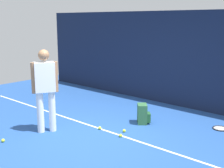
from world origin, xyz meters
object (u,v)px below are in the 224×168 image
tennis_player (45,86)px  tennis_ball_far_left (100,128)px  tennis_racket (222,128)px  tennis_ball_by_fence (124,131)px  tennis_ball_near_player (121,135)px  backpack (143,114)px  tennis_ball_mid_court (3,140)px

tennis_player → tennis_ball_far_left: 1.44m
tennis_racket → tennis_ball_by_fence: bearing=-2.4°
tennis_ball_near_player → tennis_ball_by_fence: (-0.11, 0.25, 0.00)m
backpack → tennis_ball_near_player: size_ratio=6.67×
tennis_racket → tennis_ball_mid_court: size_ratio=8.81×
backpack → tennis_ball_by_fence: 0.73m
tennis_player → tennis_ball_near_player: size_ratio=25.76×
tennis_ball_by_fence → tennis_ball_far_left: size_ratio=1.00×
tennis_ball_far_left → tennis_ball_mid_court: bearing=-117.7°
tennis_racket → tennis_ball_by_fence: 2.09m
tennis_ball_near_player → tennis_ball_by_fence: size_ratio=1.00×
tennis_player → tennis_ball_mid_court: size_ratio=25.76×
tennis_ball_near_player → backpack: bearing=99.5°
tennis_ball_by_fence → tennis_ball_far_left: bearing=-155.8°
tennis_racket → backpack: size_ratio=1.32×
tennis_racket → tennis_ball_near_player: size_ratio=8.81×
tennis_racket → tennis_ball_by_fence: (-1.42, -1.53, 0.02)m
backpack → tennis_ball_mid_court: size_ratio=6.67×
tennis_racket → tennis_ball_far_left: bearing=-7.0°
backpack → tennis_ball_near_player: (0.16, -0.95, -0.18)m
tennis_ball_near_player → tennis_ball_mid_court: 2.25m
tennis_ball_near_player → tennis_ball_mid_court: size_ratio=1.00×
tennis_ball_by_fence → tennis_ball_far_left: 0.54m
tennis_player → tennis_ball_by_fence: tennis_player is taller
tennis_ball_near_player → tennis_ball_mid_court: same height
tennis_ball_by_fence → tennis_ball_far_left: (-0.49, -0.22, 0.00)m
tennis_racket → tennis_ball_mid_court: (-2.80, -3.46, 0.02)m
tennis_ball_near_player → tennis_ball_far_left: 0.60m
tennis_player → backpack: (1.19, 1.73, -0.76)m
tennis_player → tennis_ball_by_fence: (1.23, 1.03, -0.93)m
tennis_ball_mid_court → tennis_ball_far_left: size_ratio=1.00×
tennis_player → tennis_ball_mid_court: tennis_player is taller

